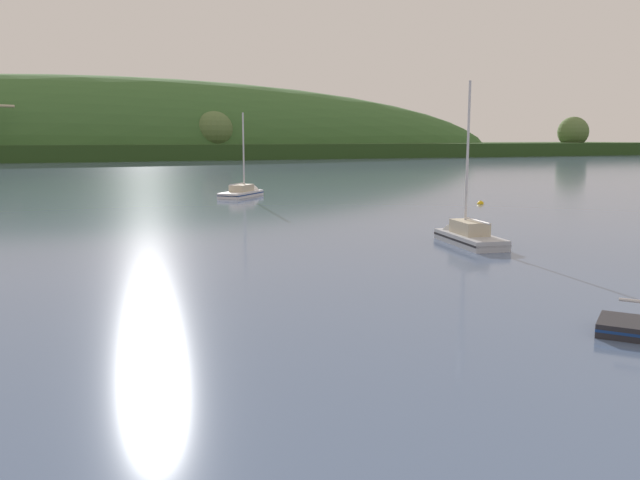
# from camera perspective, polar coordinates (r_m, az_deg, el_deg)

# --- Properties ---
(far_shoreline_hill) EXTENTS (423.19, 103.11, 58.65)m
(far_shoreline_hill) POSITION_cam_1_polar(r_m,az_deg,el_deg) (253.15, -18.20, 6.88)
(far_shoreline_hill) COLOR #27431B
(far_shoreline_hill) RESTS_ON ground
(sailboat_near_mooring) EXTENTS (7.20, 8.01, 11.69)m
(sailboat_near_mooring) POSITION_cam_1_polar(r_m,az_deg,el_deg) (83.47, -6.57, 3.99)
(sailboat_near_mooring) COLOR white
(sailboat_near_mooring) RESTS_ON ground
(sailboat_far_left) EXTENTS (3.08, 7.79, 12.33)m
(sailboat_far_left) POSITION_cam_1_polar(r_m,az_deg,el_deg) (47.15, 12.51, 0.05)
(sailboat_far_left) COLOR #ADB2BC
(sailboat_far_left) RESTS_ON ground
(mooring_buoy_midchannel) EXTENTS (0.73, 0.73, 0.81)m
(mooring_buoy_midchannel) POSITION_cam_1_polar(r_m,az_deg,el_deg) (75.22, 13.82, 3.07)
(mooring_buoy_midchannel) COLOR yellow
(mooring_buoy_midchannel) RESTS_ON ground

